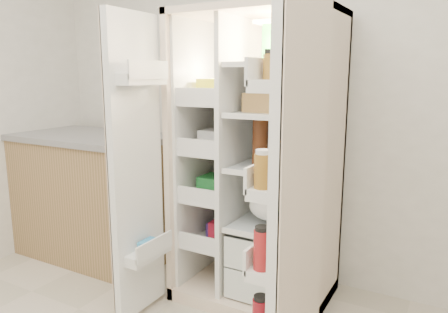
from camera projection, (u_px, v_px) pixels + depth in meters
The scene contains 5 objects.
wall_back at pixel (286, 86), 2.89m from camera, with size 4.00×0.02×2.70m, color white.
refrigerator at pixel (263, 183), 2.70m from camera, with size 0.92×0.70×1.80m.
freezer_door at pixel (137, 170), 2.41m from camera, with size 0.15×0.40×1.72m.
fridge_door at pixel (295, 202), 1.86m from camera, with size 0.17×0.58×1.72m.
kitchen_counter at pixel (91, 194), 3.37m from camera, with size 1.34×0.71×0.97m.
Camera 1 is at (1.07, -0.76, 1.42)m, focal length 34.00 mm.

